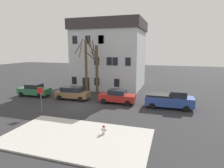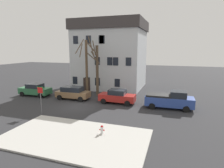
% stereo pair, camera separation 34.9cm
% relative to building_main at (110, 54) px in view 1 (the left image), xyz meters
% --- Properties ---
extents(ground_plane, '(120.00, 120.00, 0.00)m').
position_rel_building_main_xyz_m(ground_plane, '(0.13, -12.25, -5.69)').
color(ground_plane, '#2D2D30').
extents(sidewalk_slab, '(11.00, 6.16, 0.12)m').
position_rel_building_main_xyz_m(sidewalk_slab, '(3.73, -19.46, -5.63)').
color(sidewalk_slab, '#B7B5AD').
rests_on(sidewalk_slab, ground_plane).
extents(building_main, '(11.47, 9.36, 11.24)m').
position_rel_building_main_xyz_m(building_main, '(0.00, 0.00, 0.00)').
color(building_main, silver).
rests_on(building_main, ground_plane).
extents(tree_bare_near, '(2.71, 2.53, 8.03)m').
position_rel_building_main_xyz_m(tree_bare_near, '(-1.37, -6.65, -1.40)').
color(tree_bare_near, brown).
rests_on(tree_bare_near, ground_plane).
extents(tree_bare_mid, '(2.13, 1.50, 8.32)m').
position_rel_building_main_xyz_m(tree_bare_mid, '(0.27, -6.90, -1.80)').
color(tree_bare_mid, '#4C3D2D').
rests_on(tree_bare_mid, ground_plane).
extents(car_green_sedan, '(4.51, 2.15, 1.74)m').
position_rel_building_main_xyz_m(car_green_sedan, '(-8.15, -9.64, -4.82)').
color(car_green_sedan, '#2D6B42').
rests_on(car_green_sedan, ground_plane).
extents(car_brown_wagon, '(4.46, 2.15, 1.70)m').
position_rel_building_main_xyz_m(car_brown_wagon, '(-2.05, -9.63, -4.80)').
color(car_brown_wagon, brown).
rests_on(car_brown_wagon, ground_plane).
extents(car_red_sedan, '(4.42, 1.94, 1.71)m').
position_rel_building_main_xyz_m(car_red_sedan, '(4.10, -9.59, -4.83)').
color(car_red_sedan, '#AD231E').
rests_on(car_red_sedan, ground_plane).
extents(pickup_truck_blue, '(5.30, 2.27, 2.05)m').
position_rel_building_main_xyz_m(pickup_truck_blue, '(10.28, -9.64, -4.70)').
color(pickup_truck_blue, '#2D4799').
rests_on(pickup_truck_blue, ground_plane).
extents(fire_hydrant, '(0.42, 0.22, 0.68)m').
position_rel_building_main_xyz_m(fire_hydrant, '(5.53, -18.38, -5.22)').
color(fire_hydrant, silver).
rests_on(fire_hydrant, sidewalk_slab).
extents(street_sign_pole, '(0.76, 0.07, 2.84)m').
position_rel_building_main_xyz_m(street_sign_pole, '(-2.19, -15.78, -3.70)').
color(street_sign_pole, slate).
rests_on(street_sign_pole, ground_plane).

